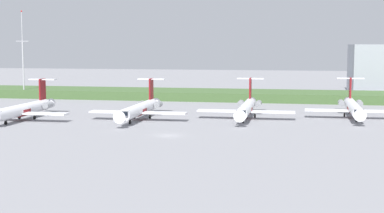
{
  "coord_description": "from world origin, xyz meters",
  "views": [
    {
      "loc": [
        24.47,
        -105.6,
        17.49
      ],
      "look_at": [
        0.0,
        24.32,
        3.0
      ],
      "focal_mm": 53.35,
      "sensor_mm": 36.0,
      "label": 1
    }
  ],
  "objects_px": {
    "regional_jet_third": "(140,109)",
    "regional_jet_fifth": "(353,107)",
    "antenna_mast": "(23,62)",
    "regional_jet_second": "(23,109)",
    "regional_jet_fourth": "(246,108)"
  },
  "relations": [
    {
      "from": "regional_jet_third",
      "to": "regional_jet_fifth",
      "type": "height_order",
      "value": "same"
    },
    {
      "from": "regional_jet_third",
      "to": "regional_jet_fifth",
      "type": "bearing_deg",
      "value": 14.18
    },
    {
      "from": "regional_jet_fifth",
      "to": "antenna_mast",
      "type": "xyz_separation_m",
      "value": [
        -101.35,
        32.62,
        9.11
      ]
    },
    {
      "from": "regional_jet_third",
      "to": "regional_jet_fourth",
      "type": "distance_m",
      "value": 25.12
    },
    {
      "from": "regional_jet_fourth",
      "to": "regional_jet_fifth",
      "type": "bearing_deg",
      "value": 13.12
    },
    {
      "from": "regional_jet_second",
      "to": "regional_jet_fifth",
      "type": "height_order",
      "value": "same"
    },
    {
      "from": "regional_jet_third",
      "to": "regional_jet_fifth",
      "type": "relative_size",
      "value": 1.0
    },
    {
      "from": "antenna_mast",
      "to": "regional_jet_third",
      "type": "bearing_deg",
      "value": -40.85
    },
    {
      "from": "regional_jet_second",
      "to": "antenna_mast",
      "type": "xyz_separation_m",
      "value": [
        -25.93,
        51.31,
        9.11
      ]
    },
    {
      "from": "regional_jet_second",
      "to": "regional_jet_third",
      "type": "bearing_deg",
      "value": 13.42
    },
    {
      "from": "regional_jet_second",
      "to": "regional_jet_third",
      "type": "distance_m",
      "value": 26.92
    },
    {
      "from": "regional_jet_fourth",
      "to": "regional_jet_second",
      "type": "bearing_deg",
      "value": -165.69
    },
    {
      "from": "regional_jet_second",
      "to": "regional_jet_fourth",
      "type": "distance_m",
      "value": 52.04
    },
    {
      "from": "regional_jet_second",
      "to": "antenna_mast",
      "type": "distance_m",
      "value": 58.21
    },
    {
      "from": "regional_jet_fourth",
      "to": "antenna_mast",
      "type": "height_order",
      "value": "antenna_mast"
    }
  ]
}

